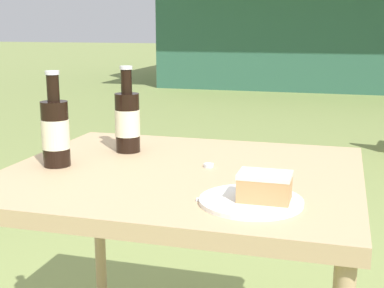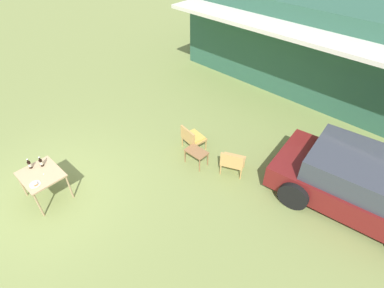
{
  "view_description": "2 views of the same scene",
  "coord_description": "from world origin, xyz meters",
  "px_view_note": "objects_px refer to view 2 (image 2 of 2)",
  "views": [
    {
      "loc": [
        0.41,
        -1.33,
        1.14
      ],
      "look_at": [
        0.0,
        0.1,
        0.81
      ],
      "focal_mm": 50.0,
      "sensor_mm": 36.0,
      "label": 1
    },
    {
      "loc": [
        5.7,
        -1.1,
        5.53
      ],
      "look_at": [
        1.87,
        2.96,
        0.9
      ],
      "focal_mm": 28.0,
      "sensor_mm": 36.0,
      "label": 2
    }
  ],
  "objects_px": {
    "wicker_chair_cushioned": "(192,137)",
    "wicker_chair_plain": "(233,161)",
    "parked_car": "(364,185)",
    "cola_bottle_far": "(30,165)",
    "cake_on_plate": "(35,184)",
    "cola_bottle_near": "(41,162)",
    "patio_table": "(41,176)",
    "garden_side_table": "(196,153)"
  },
  "relations": [
    {
      "from": "wicker_chair_cushioned",
      "to": "garden_side_table",
      "type": "height_order",
      "value": "wicker_chair_cushioned"
    },
    {
      "from": "garden_side_table",
      "to": "patio_table",
      "type": "bearing_deg",
      "value": -118.64
    },
    {
      "from": "wicker_chair_plain",
      "to": "wicker_chair_cushioned",
      "type": "bearing_deg",
      "value": -24.85
    },
    {
      "from": "patio_table",
      "to": "wicker_chair_cushioned",
      "type": "bearing_deg",
      "value": 70.74
    },
    {
      "from": "parked_car",
      "to": "patio_table",
      "type": "xyz_separation_m",
      "value": [
        -5.37,
        -4.78,
        0.06
      ]
    },
    {
      "from": "parked_car",
      "to": "wicker_chair_plain",
      "type": "bearing_deg",
      "value": -163.2
    },
    {
      "from": "cola_bottle_near",
      "to": "cola_bottle_far",
      "type": "relative_size",
      "value": 1.0
    },
    {
      "from": "cake_on_plate",
      "to": "cola_bottle_far",
      "type": "bearing_deg",
      "value": 163.86
    },
    {
      "from": "cola_bottle_far",
      "to": "wicker_chair_plain",
      "type": "bearing_deg",
      "value": 50.52
    },
    {
      "from": "wicker_chair_plain",
      "to": "patio_table",
      "type": "xyz_separation_m",
      "value": [
        -2.67,
        -3.61,
        0.27
      ]
    },
    {
      "from": "wicker_chair_plain",
      "to": "garden_side_table",
      "type": "height_order",
      "value": "wicker_chair_plain"
    },
    {
      "from": "wicker_chair_plain",
      "to": "parked_car",
      "type": "bearing_deg",
      "value": 179.28
    },
    {
      "from": "parked_car",
      "to": "cola_bottle_far",
      "type": "relative_size",
      "value": 15.9
    },
    {
      "from": "cola_bottle_near",
      "to": "cola_bottle_far",
      "type": "height_order",
      "value": "same"
    },
    {
      "from": "cola_bottle_near",
      "to": "wicker_chair_cushioned",
      "type": "bearing_deg",
      "value": 66.76
    },
    {
      "from": "wicker_chair_plain",
      "to": "patio_table",
      "type": "distance_m",
      "value": 4.49
    },
    {
      "from": "wicker_chair_cushioned",
      "to": "cola_bottle_near",
      "type": "height_order",
      "value": "cola_bottle_near"
    },
    {
      "from": "cola_bottle_far",
      "to": "patio_table",
      "type": "bearing_deg",
      "value": 8.51
    },
    {
      "from": "cake_on_plate",
      "to": "cola_bottle_far",
      "type": "height_order",
      "value": "cola_bottle_far"
    },
    {
      "from": "garden_side_table",
      "to": "cake_on_plate",
      "type": "xyz_separation_m",
      "value": [
        -1.53,
        -3.46,
        0.4
      ]
    },
    {
      "from": "cola_bottle_far",
      "to": "cola_bottle_near",
      "type": "bearing_deg",
      "value": 59.52
    },
    {
      "from": "wicker_chair_cushioned",
      "to": "wicker_chair_plain",
      "type": "xyz_separation_m",
      "value": [
        1.4,
        -0.02,
        0.0
      ]
    },
    {
      "from": "parked_car",
      "to": "cake_on_plate",
      "type": "relative_size",
      "value": 18.2
    },
    {
      "from": "cake_on_plate",
      "to": "garden_side_table",
      "type": "bearing_deg",
      "value": 66.17
    },
    {
      "from": "patio_table",
      "to": "cola_bottle_far",
      "type": "relative_size",
      "value": 3.59
    },
    {
      "from": "cola_bottle_far",
      "to": "wicker_chair_cushioned",
      "type": "bearing_deg",
      "value": 66.31
    },
    {
      "from": "parked_car",
      "to": "cake_on_plate",
      "type": "xyz_separation_m",
      "value": [
        -5.13,
        -5.0,
        0.15
      ]
    },
    {
      "from": "parked_car",
      "to": "cake_on_plate",
      "type": "height_order",
      "value": "parked_car"
    },
    {
      "from": "cake_on_plate",
      "to": "parked_car",
      "type": "bearing_deg",
      "value": 44.28
    },
    {
      "from": "cake_on_plate",
      "to": "patio_table",
      "type": "bearing_deg",
      "value": 137.33
    },
    {
      "from": "wicker_chair_cushioned",
      "to": "garden_side_table",
      "type": "bearing_deg",
      "value": 151.69
    },
    {
      "from": "cola_bottle_near",
      "to": "cola_bottle_far",
      "type": "xyz_separation_m",
      "value": [
        -0.12,
        -0.21,
        0.0
      ]
    },
    {
      "from": "wicker_chair_plain",
      "to": "cola_bottle_far",
      "type": "distance_m",
      "value": 4.76
    },
    {
      "from": "wicker_chair_cushioned",
      "to": "wicker_chair_plain",
      "type": "height_order",
      "value": "same"
    },
    {
      "from": "parked_car",
      "to": "cola_bottle_far",
      "type": "distance_m",
      "value": 7.49
    },
    {
      "from": "wicker_chair_cushioned",
      "to": "cola_bottle_near",
      "type": "bearing_deg",
      "value": 75.93
    },
    {
      "from": "garden_side_table",
      "to": "patio_table",
      "type": "distance_m",
      "value": 3.7
    },
    {
      "from": "wicker_chair_plain",
      "to": "cola_bottle_near",
      "type": "xyz_separation_m",
      "value": [
        -2.89,
        -3.45,
        0.44
      ]
    },
    {
      "from": "wicker_chair_plain",
      "to": "cola_bottle_far",
      "type": "xyz_separation_m",
      "value": [
        -3.01,
        -3.66,
        0.44
      ]
    },
    {
      "from": "garden_side_table",
      "to": "cola_bottle_near",
      "type": "bearing_deg",
      "value": -122.89
    },
    {
      "from": "wicker_chair_plain",
      "to": "cola_bottle_far",
      "type": "height_order",
      "value": "cola_bottle_far"
    },
    {
      "from": "parked_car",
      "to": "cola_bottle_far",
      "type": "height_order",
      "value": "parked_car"
    }
  ]
}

